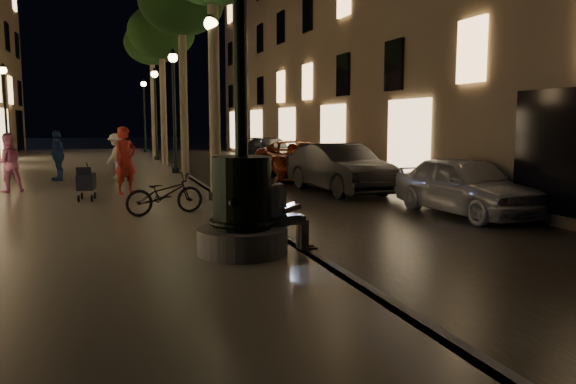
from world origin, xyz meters
name	(u,v)px	position (x,y,z in m)	size (l,w,h in m)	color
ground	(187,180)	(0.00, 15.00, 0.00)	(120.00, 120.00, 0.00)	black
cobble_lane	(263,178)	(3.00, 15.00, 0.01)	(6.00, 45.00, 0.02)	black
promenade	(75,181)	(-4.00, 15.00, 0.10)	(8.00, 45.00, 0.20)	slate
curb_strip	(187,178)	(0.00, 15.00, 0.10)	(0.25, 45.00, 0.20)	#59595B
building_right	(389,8)	(10.00, 18.00, 7.50)	(8.00, 36.00, 15.00)	brown
fountain_lamppost	(242,188)	(-1.00, 2.00, 1.21)	(1.40, 1.40, 5.21)	#59595B
seated_man_laptop	(280,207)	(-0.39, 2.00, 0.89)	(0.91, 0.31, 1.29)	tan
tree_second	(181,2)	(-0.20, 14.00, 6.33)	(3.00, 3.00, 7.40)	#6B604C
tree_third	(161,33)	(-0.30, 20.00, 6.14)	(3.00, 3.00, 7.20)	#6B604C
tree_far	(152,44)	(-0.22, 26.00, 6.43)	(3.00, 3.00, 7.50)	#6B604C
lamp_curb_a	(212,81)	(-0.30, 8.00, 3.24)	(0.36, 0.36, 4.81)	black
lamp_curb_b	(174,95)	(-0.30, 16.00, 3.24)	(0.36, 0.36, 4.81)	black
lamp_curb_c	(155,102)	(-0.30, 24.00, 3.24)	(0.36, 0.36, 4.81)	black
lamp_curb_d	(144,106)	(-0.30, 32.00, 3.24)	(0.36, 0.36, 4.81)	black
lamp_left_c	(5,100)	(-7.40, 24.00, 3.24)	(0.36, 0.36, 4.81)	black
stroller	(86,182)	(-3.43, 8.88, 0.69)	(0.48, 0.97, 0.97)	black
car_front	(466,185)	(5.20, 5.00, 0.71)	(1.67, 4.16, 1.42)	#B1B2BA
car_second	(340,168)	(4.00, 9.77, 0.77)	(1.63, 4.66, 1.54)	black
car_third	(295,160)	(4.09, 14.30, 0.73)	(2.44, 5.29, 1.47)	maroon
car_rear	(270,151)	(5.20, 21.48, 0.69)	(1.94, 4.78, 1.39)	#2A2B2F
pedestrian_red	(125,160)	(-2.41, 9.97, 1.14)	(0.69, 0.45, 1.88)	#AD2922
pedestrian_pink	(8,163)	(-5.60, 11.43, 1.04)	(0.81, 0.63, 1.67)	pink
pedestrian_white	(116,155)	(-2.54, 14.91, 1.00)	(1.03, 0.59, 1.60)	white
pedestrian_blue	(58,156)	(-4.48, 14.41, 1.06)	(1.01, 0.42, 1.72)	navy
pedestrian_dark	(9,151)	(-6.70, 19.38, 0.99)	(0.77, 0.50, 1.57)	#35363A
bicycle	(165,194)	(-1.75, 6.07, 0.65)	(0.60, 1.72, 0.90)	black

